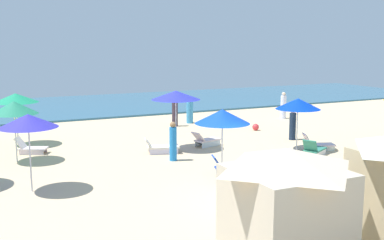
% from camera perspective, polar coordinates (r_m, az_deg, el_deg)
% --- Properties ---
extents(ground_plane, '(60.00, 60.00, 0.00)m').
position_cam_1_polar(ground_plane, '(14.47, 9.19, -9.89)').
color(ground_plane, beige).
extents(ocean, '(60.00, 12.57, 0.12)m').
position_cam_1_polar(ocean, '(36.05, -12.93, 1.64)').
color(ocean, '#2D617E').
rests_on(ocean, ground_plane).
extents(cabana_0, '(2.29, 2.26, 2.66)m').
position_cam_1_polar(cabana_0, '(9.98, 11.07, -10.57)').
color(cabana_0, beige).
rests_on(cabana_0, ground_plane).
extents(umbrella_0, '(2.14, 2.14, 2.61)m').
position_cam_1_polar(umbrella_0, '(20.98, -1.94, 2.96)').
color(umbrella_0, silver).
rests_on(umbrella_0, ground_plane).
extents(lounge_chair_0_0, '(1.57, 1.01, 0.66)m').
position_cam_1_polar(lounge_chair_0_0, '(20.59, -3.71, -3.22)').
color(lounge_chair_0_0, silver).
rests_on(lounge_chair_0_0, ground_plane).
extents(lounge_chair_0_1, '(1.49, 0.89, 0.73)m').
position_cam_1_polar(lounge_chair_0_1, '(21.88, 1.65, -2.41)').
color(lounge_chair_0_1, silver).
rests_on(lounge_chair_0_1, ground_plane).
extents(umbrella_1, '(2.02, 2.02, 2.40)m').
position_cam_1_polar(umbrella_1, '(23.24, -20.19, 2.47)').
color(umbrella_1, silver).
rests_on(umbrella_1, ground_plane).
extents(umbrella_3, '(1.95, 1.95, 2.28)m').
position_cam_1_polar(umbrella_3, '(21.37, 12.46, 1.89)').
color(umbrella_3, silver).
rests_on(umbrella_3, ground_plane).
extents(lounge_chair_3_0, '(1.51, 1.08, 0.74)m').
position_cam_1_polar(lounge_chair_3_0, '(21.85, 14.63, -2.80)').
color(lounge_chair_3_0, silver).
rests_on(lounge_chair_3_0, ground_plane).
extents(lounge_chair_3_1, '(1.42, 1.14, 0.79)m').
position_cam_1_polar(lounge_chair_3_1, '(20.59, 14.27, -3.44)').
color(lounge_chair_3_1, silver).
rests_on(lounge_chair_3_1, ground_plane).
extents(umbrella_5, '(1.85, 1.85, 2.43)m').
position_cam_1_polar(umbrella_5, '(20.00, -20.36, 1.38)').
color(umbrella_5, silver).
rests_on(umbrella_5, ground_plane).
extents(lounge_chair_5_0, '(1.42, 1.11, 0.72)m').
position_cam_1_polar(lounge_chair_5_0, '(21.62, -18.62, -3.13)').
color(lounge_chair_5_0, silver).
rests_on(lounge_chair_5_0, ground_plane).
extents(umbrella_7, '(1.80, 1.80, 2.56)m').
position_cam_1_polar(umbrella_7, '(15.60, 3.63, 0.41)').
color(umbrella_7, silver).
rests_on(umbrella_7, ground_plane).
extents(lounge_chair_7_0, '(1.43, 0.91, 0.74)m').
position_cam_1_polar(lounge_chair_7_0, '(17.25, 4.47, -5.69)').
color(lounge_chair_7_0, silver).
rests_on(lounge_chair_7_0, ground_plane).
extents(lounge_chair_7_1, '(1.57, 0.88, 0.62)m').
position_cam_1_polar(lounge_chair_7_1, '(16.70, 5.33, -6.39)').
color(lounge_chair_7_1, silver).
rests_on(lounge_chair_7_1, ground_plane).
extents(umbrella_8, '(1.84, 1.84, 2.50)m').
position_cam_1_polar(umbrella_8, '(15.82, -18.85, -0.10)').
color(umbrella_8, silver).
rests_on(umbrella_8, ground_plane).
extents(beachgoer_0, '(0.36, 0.36, 1.58)m').
position_cam_1_polar(beachgoer_0, '(19.20, -2.26, -2.63)').
color(beachgoer_0, '#2179C9').
rests_on(beachgoer_0, ground_plane).
extents(beachgoer_1, '(0.42, 0.42, 1.55)m').
position_cam_1_polar(beachgoer_1, '(27.00, -2.04, 0.78)').
color(beachgoer_1, '#362933').
rests_on(beachgoer_1, ground_plane).
extents(beachgoer_2, '(0.43, 0.43, 1.55)m').
position_cam_1_polar(beachgoer_2, '(23.77, 11.84, -0.55)').
color(beachgoer_2, '#19283C').
rests_on(beachgoer_2, ground_plane).
extents(beachgoer_4, '(0.52, 0.52, 1.54)m').
position_cam_1_polar(beachgoer_4, '(28.01, -0.27, 1.05)').
color(beachgoer_4, '#3C93C9').
rests_on(beachgoer_4, ground_plane).
extents(beachgoer_5, '(0.48, 0.48, 1.65)m').
position_cam_1_polar(beachgoer_5, '(30.21, 10.78, 1.62)').
color(beachgoer_5, silver).
rests_on(beachgoer_5, ground_plane).
extents(beach_ball_0, '(0.36, 0.36, 0.36)m').
position_cam_1_polar(beach_ball_0, '(26.03, 7.55, -0.83)').
color(beach_ball_0, '#D9363B').
rests_on(beach_ball_0, ground_plane).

